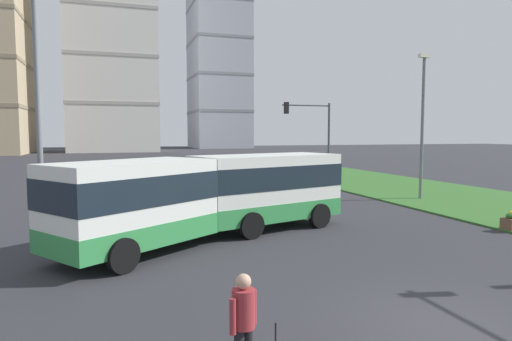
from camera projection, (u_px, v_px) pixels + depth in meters
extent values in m
plane|color=#2D2D33|center=(446.00, 328.00, 8.91)|extent=(260.00, 260.00, 0.00)
cube|color=silver|center=(266.00, 186.00, 18.20)|extent=(6.47, 4.19, 2.55)
cube|color=#338C47|center=(266.00, 209.00, 18.28)|extent=(6.50, 4.21, 0.70)
cube|color=#19232D|center=(266.00, 176.00, 18.17)|extent=(6.52, 4.24, 0.90)
cube|color=silver|center=(132.00, 202.00, 14.01)|extent=(5.69, 5.05, 2.55)
cube|color=#338C47|center=(132.00, 231.00, 14.09)|extent=(5.71, 5.08, 0.70)
cube|color=#19232D|center=(132.00, 188.00, 13.97)|extent=(5.74, 5.11, 0.90)
cylinder|color=#383838|center=(201.00, 192.00, 16.48)|extent=(2.40, 2.40, 2.45)
cylinder|color=black|center=(282.00, 207.00, 20.36)|extent=(1.04, 0.57, 1.00)
cylinder|color=black|center=(320.00, 216.00, 18.32)|extent=(1.04, 0.57, 1.00)
cylinder|color=black|center=(217.00, 215.00, 18.40)|extent=(1.04, 0.57, 1.00)
cylinder|color=black|center=(251.00, 226.00, 16.37)|extent=(1.04, 0.57, 1.00)
cylinder|color=black|center=(73.00, 242.00, 13.82)|extent=(0.98, 0.81, 1.00)
cylinder|color=black|center=(123.00, 256.00, 12.33)|extent=(0.98, 0.81, 1.00)
sphere|color=#F9EFC6|center=(307.00, 200.00, 20.75)|extent=(0.24, 0.24, 0.24)
sphere|color=#F9EFC6|center=(335.00, 205.00, 19.28)|extent=(0.24, 0.24, 0.24)
cube|color=#B7BABF|center=(118.00, 185.00, 28.69)|extent=(4.44, 1.91, 0.80)
cube|color=black|center=(115.00, 174.00, 28.59)|extent=(2.42, 1.74, 0.60)
cylinder|color=black|center=(141.00, 186.00, 30.05)|extent=(0.65, 0.24, 0.64)
cylinder|color=black|center=(143.00, 189.00, 28.36)|extent=(0.65, 0.24, 0.64)
cylinder|color=black|center=(94.00, 188.00, 29.07)|extent=(0.65, 0.24, 0.64)
cylinder|color=black|center=(93.00, 191.00, 27.38)|extent=(0.65, 0.24, 0.64)
cylinder|color=maroon|center=(243.00, 308.00, 6.81)|extent=(0.36, 0.36, 0.60)
sphere|color=tan|center=(243.00, 282.00, 6.78)|extent=(0.24, 0.24, 0.24)
cylinder|color=maroon|center=(254.00, 307.00, 7.00)|extent=(0.10, 0.10, 0.55)
cylinder|color=maroon|center=(233.00, 317.00, 6.63)|extent=(0.10, 0.10, 0.55)
cylinder|color=black|center=(276.00, 335.00, 6.79)|extent=(0.03, 0.03, 0.40)
sphere|color=yellow|center=(511.00, 213.00, 17.62)|extent=(0.20, 0.20, 0.20)
cylinder|color=#474C51|center=(329.00, 145.00, 32.14)|extent=(0.16, 0.16, 6.03)
cylinder|color=#474C51|center=(306.00, 105.00, 31.36)|extent=(3.59, 0.10, 0.10)
cube|color=black|center=(286.00, 108.00, 30.92)|extent=(0.28, 0.28, 0.80)
sphere|color=red|center=(286.00, 104.00, 30.90)|extent=(0.16, 0.16, 0.16)
sphere|color=yellow|center=(286.00, 108.00, 30.92)|extent=(0.16, 0.16, 0.16)
sphere|color=green|center=(286.00, 112.00, 30.95)|extent=(0.16, 0.16, 0.16)
cylinder|color=slate|center=(38.00, 112.00, 14.35)|extent=(0.18, 0.18, 9.12)
cylinder|color=slate|center=(422.00, 130.00, 25.86)|extent=(0.18, 0.18, 8.18)
cube|color=white|center=(424.00, 56.00, 25.52)|extent=(0.70, 0.28, 0.20)
cube|color=silver|center=(111.00, 39.00, 95.70)|extent=(18.24, 16.08, 48.13)
cube|color=#A4A099|center=(113.00, 105.00, 96.86)|extent=(18.44, 16.28, 0.70)
cube|color=#A4A099|center=(112.00, 60.00, 96.06)|extent=(18.44, 16.28, 0.70)
cube|color=#A4A099|center=(111.00, 14.00, 95.27)|extent=(18.44, 16.28, 0.70)
cube|color=#9EA3AD|center=(218.00, 61.00, 121.20)|extent=(14.26, 18.93, 46.73)
cube|color=gray|center=(219.00, 112.00, 122.32)|extent=(14.46, 19.13, 0.70)
cube|color=gray|center=(218.00, 78.00, 121.55)|extent=(14.46, 19.13, 0.70)
cube|color=gray|center=(218.00, 43.00, 120.78)|extent=(14.46, 19.13, 0.70)
cube|color=gray|center=(218.00, 7.00, 120.01)|extent=(14.46, 19.13, 0.70)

